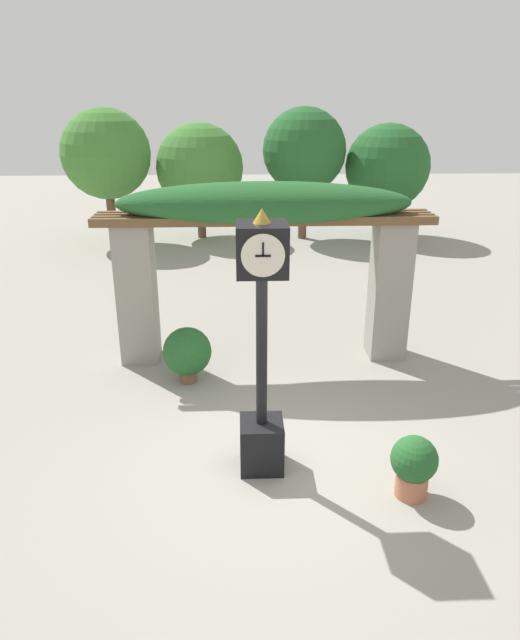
{
  "coord_description": "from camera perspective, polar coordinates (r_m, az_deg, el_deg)",
  "views": [
    {
      "loc": [
        -0.45,
        -6.31,
        4.38
      ],
      "look_at": [
        -0.19,
        0.31,
        1.81
      ],
      "focal_mm": 32.0,
      "sensor_mm": 36.0,
      "label": 1
    }
  ],
  "objects": [
    {
      "name": "ground_plane",
      "position": [
        7.69,
        1.52,
        -13.52
      ],
      "size": [
        60.0,
        60.0,
        0.0
      ],
      "primitive_type": "plane",
      "color": "gray"
    },
    {
      "name": "pedestal_clock",
      "position": [
        6.72,
        0.17,
        -3.0
      ],
      "size": [
        0.57,
        0.62,
        3.29
      ],
      "color": "black",
      "rests_on": "ground"
    },
    {
      "name": "pergola",
      "position": [
        9.7,
        0.44,
        8.84
      ],
      "size": [
        5.65,
        1.23,
        3.13
      ],
      "color": "gray",
      "rests_on": "ground"
    },
    {
      "name": "potted_plant_near_left",
      "position": [
        9.39,
        -7.28,
        -3.22
      ],
      "size": [
        0.79,
        0.79,
        0.94
      ],
      "color": "brown",
      "rests_on": "ground"
    },
    {
      "name": "potted_plant_near_right",
      "position": [
        7.04,
        15.12,
        -13.76
      ],
      "size": [
        0.55,
        0.55,
        0.78
      ],
      "color": "#B26B4C",
      "rests_on": "ground"
    },
    {
      "name": "tree_line",
      "position": [
        18.99,
        -1.15,
        15.67
      ],
      "size": [
        11.74,
        3.45,
        4.2
      ],
      "color": "brown",
      "rests_on": "ground"
    }
  ]
}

